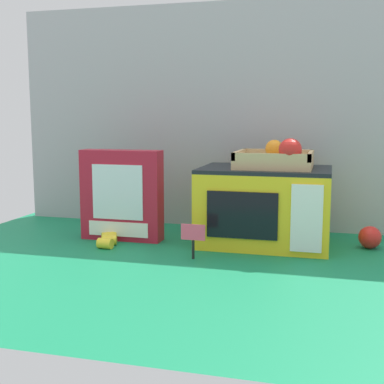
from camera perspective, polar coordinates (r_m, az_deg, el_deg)
The scene contains 8 objects.
ground_plane at distance 1.68m, azimuth 2.75°, elevation -5.52°, with size 1.70×1.70×0.00m, color #147A4C.
display_back_panel at distance 1.88m, azimuth 4.52°, elevation 8.20°, with size 1.61×0.03×0.80m, color #A0A3A8.
toy_microwave at distance 1.65m, azimuth 7.95°, elevation -1.53°, with size 0.40×0.29×0.24m.
food_groups_crate at distance 1.63m, azimuth 9.23°, elevation 3.57°, with size 0.23×0.22×0.10m.
cookie_set_box at distance 1.71m, azimuth -7.71°, elevation -0.36°, with size 0.27×0.07×0.29m.
price_sign at distance 1.47m, azimuth 0.12°, elevation -4.83°, with size 0.07×0.01×0.10m.
loose_toy_banana at distance 1.66m, azimuth -9.19°, elevation -5.22°, with size 0.08×0.13×0.03m.
loose_toy_apple at distance 1.69m, azimuth 18.90°, elevation -4.71°, with size 0.07×0.07×0.07m, color red.
Camera 1 is at (0.34, -1.59, 0.40)m, focal length 48.73 mm.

